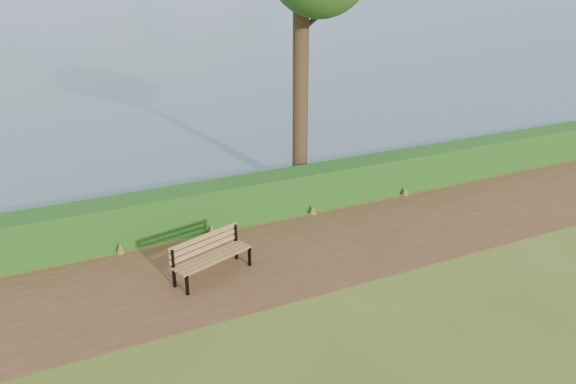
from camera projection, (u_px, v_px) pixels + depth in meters
ground at (293, 262)px, 11.91m from camera, size 140.00×140.00×0.00m
path at (287, 256)px, 12.16m from camera, size 40.00×3.40×0.01m
hedge at (246, 199)px, 13.90m from camera, size 32.00×0.85×1.00m
bench at (210, 253)px, 11.25m from camera, size 1.77×1.04×0.86m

